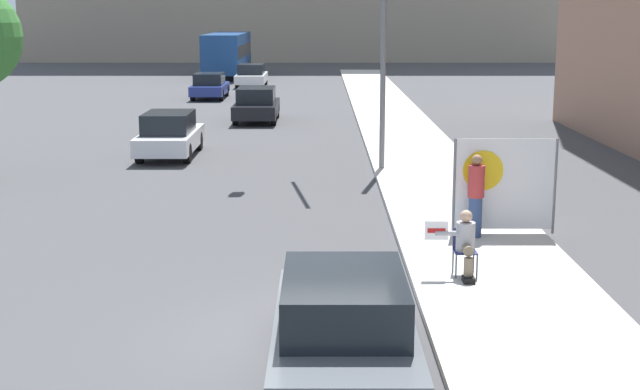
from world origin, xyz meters
The scene contains 13 objects.
ground_plane centered at (0.00, 0.00, 0.00)m, with size 160.00×160.00×0.00m, color #444447.
sidewalk_curb centered at (3.39, 15.00, 0.06)m, with size 3.18×90.00×0.13m, color beige.
seated_protester centered at (2.74, 2.90, 0.76)m, with size 0.94×0.77×1.18m.
jogger_on_sidewalk centered at (3.41, 5.71, 1.02)m, with size 0.34×0.34×1.74m.
pedestrian_behind centered at (4.44, 7.35, 1.05)m, with size 0.34×0.34×1.79m.
protest_banner centered at (4.04, 6.00, 1.20)m, with size 2.18×0.06×2.03m.
traffic_light_pole centered at (0.81, 13.92, 4.50)m, with size 3.70×3.47×6.46m.
parked_car_curbside centered at (0.49, -1.28, 0.72)m, with size 1.82×4.46×1.44m.
car_on_road_nearest centered at (-4.81, 16.97, 0.74)m, with size 1.74×4.38×1.49m.
car_on_road_midblock centered at (-2.60, 26.57, 0.74)m, with size 1.84×4.41×1.50m.
car_on_road_distant centered at (-5.92, 37.02, 0.71)m, with size 1.77×4.25×1.41m.
car_on_road_far_lane centered at (-4.22, 45.12, 0.72)m, with size 1.84×4.73×1.45m.
city_bus_on_road centered at (-6.63, 53.87, 1.82)m, with size 2.57×11.60×3.16m.
Camera 1 is at (0.18, -12.32, 4.75)m, focal length 50.00 mm.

